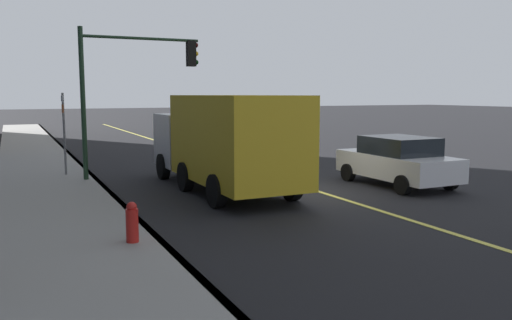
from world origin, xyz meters
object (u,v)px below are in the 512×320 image
object	(u,v)px
car_white	(397,160)
street_sign_post	(64,129)
fire_hydrant	(132,226)
traffic_light_mast	(132,77)
truck_yellow	(224,140)

from	to	relation	value
car_white	street_sign_post	xyz separation A→B (m)	(6.12, 9.72, 0.95)
street_sign_post	fire_hydrant	bearing A→B (deg)	-178.18
traffic_light_mast	fire_hydrant	size ratio (longest dim) A/B	5.50
truck_yellow	traffic_light_mast	bearing A→B (deg)	34.28
traffic_light_mast	street_sign_post	xyz separation A→B (m)	(1.42, 2.13, -1.79)
truck_yellow	fire_hydrant	world-z (taller)	truck_yellow
traffic_light_mast	street_sign_post	world-z (taller)	traffic_light_mast
street_sign_post	fire_hydrant	xyz separation A→B (m)	(-9.56, -0.30, -1.32)
traffic_light_mast	truck_yellow	bearing A→B (deg)	-145.72
car_white	fire_hydrant	bearing A→B (deg)	110.12
car_white	traffic_light_mast	size ratio (longest dim) A/B	0.82
traffic_light_mast	street_sign_post	bearing A→B (deg)	56.42
car_white	fire_hydrant	world-z (taller)	car_white
car_white	street_sign_post	bearing A→B (deg)	57.82
car_white	fire_hydrant	size ratio (longest dim) A/B	4.49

